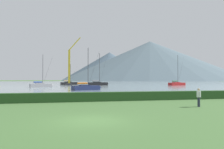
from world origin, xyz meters
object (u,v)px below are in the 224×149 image
object	(u,v)px
dock_crane	(70,69)
sailboat_slip_1	(98,83)
sailboat_slip_9	(69,83)
sailboat_slip_2	(41,85)
sailboat_slip_4	(86,87)
sailboat_slip_6	(177,84)
person_standing_walker	(199,96)

from	to	relation	value
dock_crane	sailboat_slip_1	bearing A→B (deg)	-16.24
sailboat_slip_9	dock_crane	distance (m)	10.57
sailboat_slip_2	sailboat_slip_4	xyz separation A→B (m)	(12.15, -20.55, -0.02)
sailboat_slip_6	person_standing_walker	size ratio (longest dim) A/B	7.37
sailboat_slip_9	person_standing_walker	xyz separation A→B (m)	(10.66, -79.07, 0.30)
sailboat_slip_9	dock_crane	xyz separation A→B (m)	(0.01, -8.85, 5.77)
sailboat_slip_1	sailboat_slip_6	world-z (taller)	sailboat_slip_1
sailboat_slip_4	person_standing_walker	distance (m)	31.94
sailboat_slip_4	dock_crane	xyz separation A→B (m)	(-3.37, 39.12, 5.84)
sailboat_slip_4	sailboat_slip_9	size ratio (longest dim) A/B	1.06
sailboat_slip_2	dock_crane	world-z (taller)	dock_crane
sailboat_slip_6	dock_crane	xyz separation A→B (m)	(-42.00, 10.30, 5.75)
sailboat_slip_1	sailboat_slip_9	world-z (taller)	sailboat_slip_1
sailboat_slip_2	sailboat_slip_6	size ratio (longest dim) A/B	0.83
sailboat_slip_6	person_standing_walker	bearing A→B (deg)	-132.07
sailboat_slip_2	dock_crane	xyz separation A→B (m)	(8.79, 18.57, 5.82)
sailboat_slip_2	sailboat_slip_4	distance (m)	23.87
sailboat_slip_4	person_standing_walker	world-z (taller)	sailboat_slip_4
sailboat_slip_4	person_standing_walker	bearing A→B (deg)	-97.12
sailboat_slip_2	person_standing_walker	xyz separation A→B (m)	(19.44, -51.65, 0.35)
sailboat_slip_9	sailboat_slip_4	bearing A→B (deg)	-106.36
sailboat_slip_9	sailboat_slip_6	bearing A→B (deg)	-44.89
sailboat_slip_9	dock_crane	size ratio (longest dim) A/B	0.46
sailboat_slip_6	sailboat_slip_4	bearing A→B (deg)	-157.72
sailboat_slip_1	dock_crane	distance (m)	13.06
dock_crane	sailboat_slip_6	bearing A→B (deg)	-13.77
person_standing_walker	dock_crane	world-z (taller)	dock_crane
sailboat_slip_1	sailboat_slip_6	distance (m)	31.50
sailboat_slip_6	sailboat_slip_2	bearing A→B (deg)	174.81
person_standing_walker	sailboat_slip_9	bearing A→B (deg)	104.53
sailboat_slip_1	person_standing_walker	size ratio (longest dim) A/B	7.83
sailboat_slip_1	dock_crane	size ratio (longest dim) A/B	0.65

